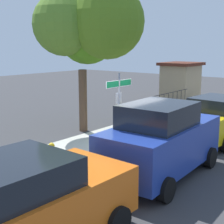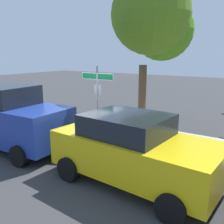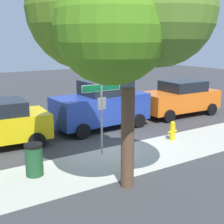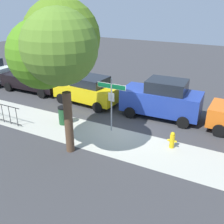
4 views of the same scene
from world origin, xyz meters
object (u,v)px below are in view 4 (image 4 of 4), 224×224
Objects in this scene: car_yellow at (88,90)px; fire_hydrant at (172,140)px; shade_tree at (56,45)px; car_black at (33,79)px; car_blue at (162,99)px; trash_bin at (63,115)px; street_sign at (111,96)px.

fire_hydrant is (-6.31, 2.90, -0.51)m from car_yellow.
car_yellow is 6.96m from fire_hydrant.
shade_tree is 6.65m from car_yellow.
car_black is at bearing -38.11° from shade_tree.
car_blue is 4.50× the size of trash_bin.
fire_hydrant is at bearing 159.29° from car_yellow.
trash_bin is (4.32, 3.34, -0.58)m from car_blue.
shade_tree is (1.10, 2.46, 2.67)m from street_sign.
street_sign is at bearing -169.29° from trash_bin.
car_black is (7.91, -2.88, -1.04)m from street_sign.
fire_hydrant is 5.84m from trash_bin.
car_yellow reaches higher than trash_bin.
car_black is (6.81, -5.34, -3.72)m from shade_tree.
shade_tree is 6.94m from car_blue.
car_black is at bearing -15.50° from fire_hydrant.
street_sign reaches higher than car_blue.
shade_tree is 6.46× the size of trash_bin.
shade_tree is at bearing 141.22° from car_black.
street_sign is 2.82× the size of trash_bin.
shade_tree reaches higher than street_sign.
car_yellow is at bearing -81.49° from trash_bin.
car_blue is 1.03× the size of car_yellow.
car_black is 6.27m from trash_bin.
street_sign is 0.64× the size of car_yellow.
trash_bin is (1.54, -1.96, -4.08)m from shade_tree.
car_yellow is 0.93× the size of car_black.
shade_tree is 1.37× the size of car_black.
shade_tree is 1.44× the size of car_blue.
street_sign is 3.54× the size of fire_hydrant.
shade_tree reaches higher than car_yellow.
car_yellow is at bearing -24.68° from fire_hydrant.
car_black is at bearing -2.48° from car_blue.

